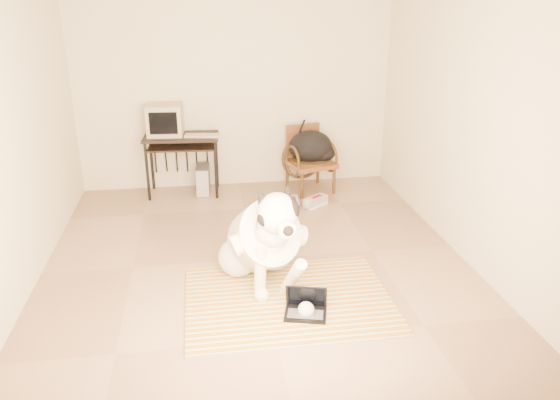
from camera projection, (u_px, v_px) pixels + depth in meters
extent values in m
plane|color=#9B7A5F|center=(256.00, 259.00, 5.31)|extent=(4.50, 4.50, 0.00)
plane|color=beige|center=(235.00, 83.00, 6.90)|extent=(4.50, 0.00, 4.50)
plane|color=beige|center=(301.00, 224.00, 2.75)|extent=(4.50, 0.00, 4.50)
plane|color=beige|center=(15.00, 131.00, 4.54)|extent=(0.00, 4.50, 4.50)
plane|color=beige|center=(466.00, 116.00, 5.11)|extent=(0.00, 4.50, 4.50)
cube|color=#CF700A|center=(300.00, 336.00, 4.12)|extent=(1.72, 0.26, 0.02)
cube|color=#497D38|center=(294.00, 317.00, 4.36)|extent=(1.72, 0.26, 0.02)
cube|color=#54386E|center=(289.00, 300.00, 4.60)|extent=(1.72, 0.26, 0.02)
cube|color=gold|center=(284.00, 284.00, 4.84)|extent=(1.72, 0.26, 0.02)
cube|color=#B9AF90|center=(279.00, 270.00, 5.08)|extent=(1.72, 0.26, 0.02)
sphere|color=white|center=(238.00, 257.00, 4.96)|extent=(0.36, 0.36, 0.36)
sphere|color=white|center=(274.00, 251.00, 5.07)|extent=(0.36, 0.36, 0.36)
ellipsoid|color=white|center=(257.00, 252.00, 4.99)|extent=(0.44, 0.40, 0.36)
ellipsoid|color=white|center=(264.00, 237.00, 4.71)|extent=(0.60, 0.90, 0.78)
cylinder|color=white|center=(263.00, 237.00, 4.73)|extent=(0.66, 0.79, 0.71)
sphere|color=white|center=(273.00, 229.00, 4.45)|extent=(0.30, 0.30, 0.30)
sphere|color=white|center=(277.00, 213.00, 4.28)|extent=(0.33, 0.33, 0.33)
ellipsoid|color=black|center=(283.00, 210.00, 4.29)|extent=(0.26, 0.29, 0.24)
cylinder|color=white|center=(284.00, 226.00, 4.17)|extent=(0.17, 0.20, 0.14)
sphere|color=black|center=(288.00, 231.00, 4.09)|extent=(0.08, 0.08, 0.08)
cone|color=black|center=(261.00, 196.00, 4.26)|extent=(0.17, 0.18, 0.21)
cone|color=black|center=(287.00, 193.00, 4.33)|extent=(0.17, 0.19, 0.21)
torus|color=silver|center=(273.00, 224.00, 4.41)|extent=(0.31, 0.21, 0.26)
cylinder|color=white|center=(260.00, 272.00, 4.53)|extent=(0.13, 0.17, 0.50)
cylinder|color=white|center=(292.00, 278.00, 4.49)|extent=(0.19, 0.46, 0.51)
sphere|color=white|center=(262.00, 295.00, 4.58)|extent=(0.13, 0.13, 0.13)
sphere|color=white|center=(306.00, 310.00, 4.36)|extent=(0.13, 0.13, 0.13)
cone|color=black|center=(245.00, 253.00, 5.32)|extent=(0.32, 0.48, 0.13)
cube|color=black|center=(305.00, 314.00, 4.36)|extent=(0.38, 0.31, 0.02)
cube|color=#474749|center=(305.00, 314.00, 4.35)|extent=(0.31, 0.20, 0.00)
cube|color=black|center=(306.00, 296.00, 4.39)|extent=(0.34, 0.16, 0.22)
cube|color=black|center=(306.00, 297.00, 4.39)|extent=(0.30, 0.14, 0.19)
cube|color=black|center=(181.00, 137.00, 6.75)|extent=(0.94, 0.56, 0.03)
cube|color=black|center=(182.00, 147.00, 6.75)|extent=(0.84, 0.46, 0.02)
cylinder|color=black|center=(147.00, 172.00, 6.66)|extent=(0.04, 0.04, 0.73)
cylinder|color=black|center=(152.00, 162.00, 7.06)|extent=(0.04, 0.04, 0.73)
cylinder|color=black|center=(216.00, 170.00, 6.73)|extent=(0.04, 0.04, 0.73)
cylinder|color=black|center=(217.00, 160.00, 7.13)|extent=(0.04, 0.04, 0.73)
cube|color=tan|center=(165.00, 120.00, 6.73)|extent=(0.45, 0.43, 0.38)
cube|color=black|center=(163.00, 123.00, 6.54)|extent=(0.33, 0.04, 0.27)
cube|color=tan|center=(202.00, 136.00, 6.70)|extent=(0.43, 0.21, 0.03)
cube|color=#474749|center=(203.00, 179.00, 6.98)|extent=(0.19, 0.39, 0.36)
cube|color=#ACACB0|center=(202.00, 184.00, 6.81)|extent=(0.15, 0.02, 0.34)
cube|color=brown|center=(310.00, 163.00, 6.99)|extent=(0.66, 0.65, 0.06)
cylinder|color=#311F0D|center=(311.00, 161.00, 6.98)|extent=(0.51, 0.51, 0.04)
cube|color=brown|center=(303.00, 140.00, 7.11)|extent=(0.46, 0.16, 0.41)
cylinder|color=#311F0D|center=(302.00, 186.00, 6.79)|extent=(0.04, 0.04, 0.34)
cylinder|color=#311F0D|center=(287.00, 175.00, 7.17)|extent=(0.04, 0.04, 0.34)
cylinder|color=#311F0D|center=(334.00, 181.00, 6.95)|extent=(0.04, 0.04, 0.34)
cylinder|color=#311F0D|center=(318.00, 171.00, 7.34)|extent=(0.04, 0.04, 0.34)
ellipsoid|color=black|center=(310.00, 146.00, 6.95)|extent=(0.55, 0.46, 0.41)
ellipsoid|color=black|center=(322.00, 153.00, 6.97)|extent=(0.34, 0.28, 0.24)
cube|color=white|center=(294.00, 205.00, 6.60)|extent=(0.14, 0.29, 0.03)
cube|color=gray|center=(294.00, 202.00, 6.58)|extent=(0.13, 0.28, 0.09)
cube|color=maroon|center=(294.00, 199.00, 6.57)|extent=(0.06, 0.14, 0.02)
cube|color=white|center=(315.00, 204.00, 6.62)|extent=(0.34, 0.31, 0.03)
cube|color=gray|center=(316.00, 201.00, 6.60)|extent=(0.33, 0.30, 0.10)
cube|color=maroon|center=(316.00, 198.00, 6.58)|extent=(0.16, 0.14, 0.02)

